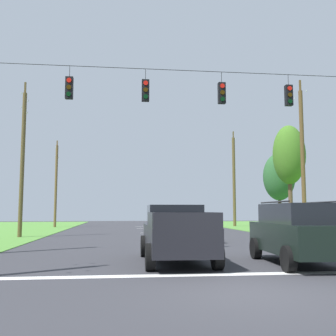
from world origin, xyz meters
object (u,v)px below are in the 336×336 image
(distant_car_crossing_white, at_px, (194,227))
(utility_pole_mid_right, at_px, (303,159))
(overhead_signal_span, at_px, (181,142))
(utility_pole_far_right, at_px, (234,180))
(pickup_truck, at_px, (176,234))
(suv_black, at_px, (299,232))
(tree_roadside_right, at_px, (279,177))
(utility_pole_mid_left, at_px, (22,159))
(tree_roadside_far_right, at_px, (289,156))
(utility_pole_far_left, at_px, (56,183))

(distant_car_crossing_white, relative_size, utility_pole_mid_right, 0.40)
(overhead_signal_span, height_order, utility_pole_far_right, utility_pole_far_right)
(pickup_truck, height_order, utility_pole_far_right, utility_pole_far_right)
(distant_car_crossing_white, bearing_deg, utility_pole_mid_right, 20.45)
(pickup_truck, xyz_separation_m, suv_black, (3.93, -1.10, 0.09))
(distant_car_crossing_white, distance_m, tree_roadside_right, 15.21)
(utility_pole_mid_right, height_order, utility_pole_mid_left, utility_pole_mid_right)
(pickup_truck, distance_m, utility_pole_mid_right, 16.79)
(utility_pole_far_right, bearing_deg, suv_black, -102.30)
(utility_pole_mid_right, relative_size, tree_roadside_far_right, 1.28)
(tree_roadside_far_right, bearing_deg, overhead_signal_span, -129.05)
(overhead_signal_span, bearing_deg, pickup_truck, -101.93)
(utility_pole_mid_right, xyz_separation_m, utility_pole_far_left, (-19.33, 17.32, -0.59))
(utility_pole_mid_right, bearing_deg, pickup_truck, -130.45)
(suv_black, distance_m, tree_roadside_right, 23.19)
(tree_roadside_right, bearing_deg, overhead_signal_span, -123.54)
(utility_pole_mid_right, bearing_deg, tree_roadside_right, 79.26)
(utility_pole_mid_left, bearing_deg, tree_roadside_far_right, 7.37)
(overhead_signal_span, bearing_deg, distant_car_crossing_white, 74.89)
(utility_pole_mid_left, distance_m, utility_pole_far_left, 16.04)
(overhead_signal_span, bearing_deg, utility_pole_mid_left, 131.09)
(suv_black, xyz_separation_m, tree_roadside_far_right, (7.32, 17.30, 5.01))
(distant_car_crossing_white, bearing_deg, tree_roadside_right, 48.61)
(suv_black, bearing_deg, pickup_truck, 164.32)
(overhead_signal_span, bearing_deg, utility_pole_far_right, 69.50)
(utility_pole_mid_left, bearing_deg, utility_pole_far_right, 40.47)
(distant_car_crossing_white, height_order, utility_pole_far_right, utility_pole_far_right)
(utility_pole_far_right, bearing_deg, tree_roadside_far_right, -87.79)
(utility_pole_far_right, bearing_deg, tree_roadside_right, -82.17)
(pickup_truck, relative_size, utility_pole_mid_right, 0.50)
(suv_black, bearing_deg, tree_roadside_right, 69.25)
(pickup_truck, bearing_deg, utility_pole_far_right, 70.36)
(suv_black, height_order, utility_pole_mid_left, utility_pole_mid_left)
(overhead_signal_span, height_order, tree_roadside_right, overhead_signal_span)
(tree_roadside_far_right, bearing_deg, pickup_truck, -124.77)
(pickup_truck, distance_m, distant_car_crossing_white, 9.58)
(utility_pole_far_left, height_order, tree_roadside_right, utility_pole_far_left)
(tree_roadside_far_right, bearing_deg, utility_pole_mid_left, -172.63)
(tree_roadside_far_right, bearing_deg, tree_roadside_right, 79.03)
(overhead_signal_span, distance_m, utility_pole_mid_right, 13.49)
(utility_pole_mid_left, relative_size, tree_roadside_right, 1.53)
(pickup_truck, xyz_separation_m, utility_pole_far_right, (10.71, 30.01, 4.18))
(pickup_truck, height_order, utility_pole_mid_left, utility_pole_mid_left)
(pickup_truck, xyz_separation_m, utility_pole_mid_left, (-8.48, 13.64, 4.22))
(utility_pole_mid_left, xyz_separation_m, tree_roadside_far_right, (19.72, 2.55, 0.89))
(distant_car_crossing_white, bearing_deg, utility_pole_mid_left, 158.05)
(utility_pole_far_right, bearing_deg, overhead_signal_span, -110.50)
(suv_black, bearing_deg, utility_pole_mid_right, 63.85)
(utility_pole_far_left, bearing_deg, suv_black, -67.54)
(utility_pole_mid_left, bearing_deg, overhead_signal_span, -48.91)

